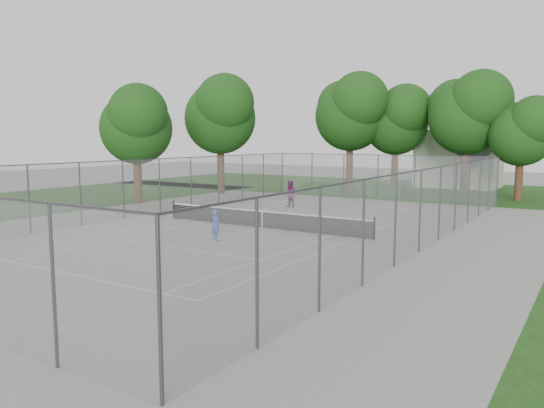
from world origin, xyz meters
The scene contains 18 objects.
ground centered at (0.00, 0.00, 0.00)m, with size 120.00×120.00×0.00m, color slate.
grass_far centered at (0.00, 26.00, 0.00)m, with size 60.00×20.00×0.00m, color #1A4012.
grass_left centered at (-22.00, 0.00, 0.00)m, with size 16.00×40.00×0.00m, color #1A4012.
court_markings centered at (0.00, 0.00, 0.01)m, with size 11.03×23.83×0.01m.
tennis_net centered at (0.00, 0.00, 0.51)m, with size 12.87×0.10×1.10m.
perimeter_fence centered at (0.00, 0.00, 1.81)m, with size 18.08×34.08×3.52m.
tree_far_left centered at (-4.92, 22.61, 7.44)m, with size 7.53×6.88×10.83m.
tree_far_midleft centered at (-1.28, 24.81, 6.69)m, with size 6.78×6.19×9.74m.
tree_far_midright centered at (5.56, 22.59, 7.08)m, with size 7.17×6.55×10.30m.
tree_far_right centered at (9.93, 21.23, 5.49)m, with size 5.56×5.08×8.00m.
tree_side_back centered at (-13.25, 13.56, 7.06)m, with size 7.15×6.53×10.28m.
tree_side_front centered at (-13.80, 4.23, 5.98)m, with size 6.06×5.53×8.71m.
hedge_left centered at (-5.51, 18.28, 0.46)m, with size 3.65×1.09×0.91m, color #1A4315.
hedge_mid centered at (0.09, 18.06, 0.52)m, with size 3.31×0.95×1.04m, color #1A4315.
hedge_right centered at (6.42, 18.56, 0.42)m, with size 2.83×1.04×0.85m, color #1A4315.
house centered at (3.12, 30.89, 3.78)m, with size 7.54×5.84×9.39m.
girl_player centered at (0.08, -4.12, 0.74)m, with size 0.54×0.35×1.48m, color #333DC2.
woman_player centered at (-3.00, 8.19, 0.94)m, with size 0.91×0.71×1.88m, color #652154.
Camera 1 is at (15.52, -23.61, 4.80)m, focal length 35.00 mm.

